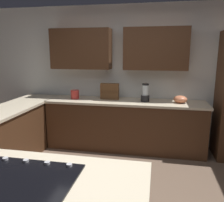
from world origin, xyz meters
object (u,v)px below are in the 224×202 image
blender (145,94)px  cooktop (20,179)px  spice_rack (110,91)px  mixing_bowl (180,99)px  kettle (75,94)px

blender → cooktop: bearing=75.6°
cooktop → spice_rack: bearing=-91.0°
mixing_bowl → spice_rack: size_ratio=0.68×
spice_rack → kettle: 0.66m
blender → mixing_bowl: (-0.60, 0.00, -0.07)m
spice_rack → blender: bearing=174.2°
cooktop → mixing_bowl: mixing_bowl is taller
mixing_bowl → spice_rack: 1.25m
blender → spice_rack: blender is taller
cooktop → spice_rack: 2.80m
kettle → blender: bearing=180.0°
cooktop → spice_rack: size_ratio=2.27×
spice_rack → cooktop: bearing=89.0°
cooktop → kettle: bearing=-77.6°
cooktop → kettle: (0.60, -2.73, 0.07)m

